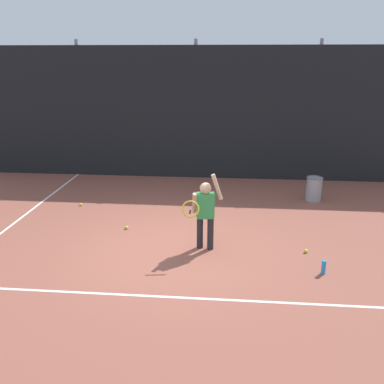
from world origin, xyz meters
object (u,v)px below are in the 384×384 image
Objects in this scene: tennis_player at (205,210)px; tennis_ball_0 at (127,227)px; water_bottle at (324,267)px; tennis_ball_1 at (81,204)px; ball_hopper at (314,189)px; tennis_ball_2 at (306,251)px.

tennis_ball_0 is (-1.58, 0.76, -0.69)m from tennis_player.
water_bottle is at bearing -28.87° from tennis_player.
water_bottle is 3.78m from tennis_ball_0.
tennis_ball_0 is at bearing 146.63° from tennis_player.
tennis_ball_1 is at bearing 138.02° from tennis_player.
ball_hopper is 8.52× the size of tennis_ball_0.
tennis_ball_2 is (3.33, -0.76, 0.00)m from tennis_ball_0.
tennis_player is at bearing 158.84° from water_bottle.
tennis_player is 2.13m from water_bottle.
water_bottle is 0.75m from tennis_ball_2.
tennis_player reaches higher than water_bottle.
water_bottle is at bearing -23.24° from tennis_ball_0.
ball_hopper reaches higher than tennis_ball_2.
tennis_ball_0 is at bearing 156.76° from water_bottle.
ball_hopper is 3.66m from water_bottle.
tennis_player is at bearing -129.32° from ball_hopper.
water_bottle reaches higher than tennis_ball_0.
tennis_ball_0 is at bearing -42.45° from tennis_ball_1.
tennis_player is 1.88m from tennis_ball_2.
ball_hopper is at bearing 28.40° from tennis_ball_0.
tennis_ball_1 and tennis_ball_2 have the same top height.
ball_hopper is at bearing 42.96° from tennis_player.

